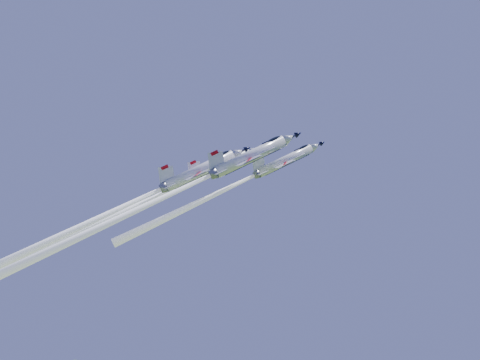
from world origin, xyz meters
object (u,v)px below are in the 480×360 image
at_px(jet_left, 119,214).
at_px(jet_right, 121,217).
at_px(jet_lead, 229,188).
at_px(jet_slot, 92,221).

xyz_separation_m(jet_left, jet_right, (7.48, -9.13, -1.97)).
bearing_deg(jet_right, jet_left, -177.86).
relative_size(jet_lead, jet_slot, 0.62).
height_order(jet_lead, jet_left, jet_left).
bearing_deg(jet_lead, jet_slot, -99.41).
height_order(jet_left, jet_right, jet_right).
bearing_deg(jet_slot, jet_lead, 80.59).
relative_size(jet_right, jet_slot, 1.11).
distance_m(jet_lead, jet_left, 21.46).
relative_size(jet_lead, jet_right, 0.56).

